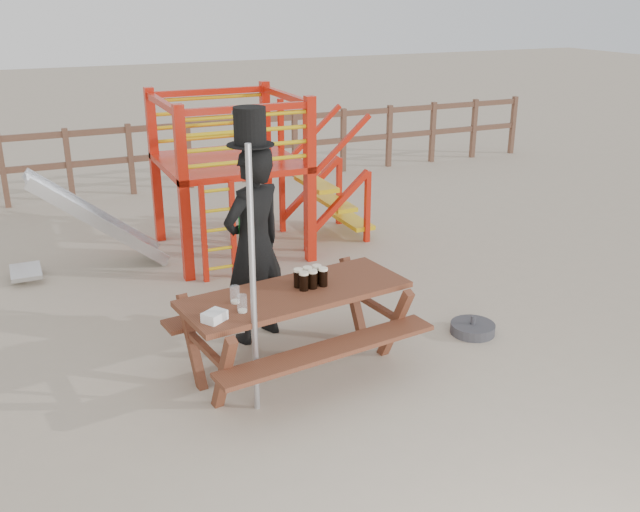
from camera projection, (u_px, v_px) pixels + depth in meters
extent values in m
plane|color=tan|center=(332.00, 376.00, 6.46)|extent=(60.00, 60.00, 0.00)
cube|color=brown|center=(158.00, 127.00, 12.06)|extent=(15.00, 0.06, 0.10)
cube|color=brown|center=(160.00, 157.00, 12.24)|extent=(15.00, 0.06, 0.10)
cube|color=brown|center=(3.00, 171.00, 11.28)|extent=(0.09, 0.09, 1.20)
cube|color=brown|center=(69.00, 165.00, 11.66)|extent=(0.09, 0.09, 1.20)
cube|color=brown|center=(131.00, 159.00, 12.05)|extent=(0.09, 0.09, 1.20)
cube|color=brown|center=(189.00, 154.00, 12.43)|extent=(0.09, 0.09, 1.20)
cube|color=brown|center=(243.00, 149.00, 12.81)|extent=(0.09, 0.09, 1.20)
cube|color=brown|center=(295.00, 145.00, 13.19)|extent=(0.09, 0.09, 1.20)
cube|color=brown|center=(343.00, 140.00, 13.58)|extent=(0.09, 0.09, 1.20)
cube|color=brown|center=(389.00, 136.00, 13.96)|extent=(0.09, 0.09, 1.20)
cube|color=brown|center=(433.00, 132.00, 14.34)|extent=(0.09, 0.09, 1.20)
cube|color=brown|center=(474.00, 129.00, 14.72)|extent=(0.09, 0.09, 1.20)
cube|color=brown|center=(513.00, 125.00, 15.11)|extent=(0.09, 0.09, 1.20)
cube|color=red|center=(184.00, 195.00, 8.26)|extent=(0.12, 0.12, 2.10)
cube|color=red|center=(310.00, 181.00, 8.87)|extent=(0.12, 0.12, 2.10)
cube|color=red|center=(155.00, 166.00, 9.63)|extent=(0.12, 0.12, 2.10)
cube|color=red|center=(266.00, 156.00, 10.24)|extent=(0.12, 0.12, 2.10)
cube|color=red|center=(229.00, 162.00, 9.20)|extent=(1.72, 1.72, 0.08)
cube|color=red|center=(246.00, 109.00, 8.23)|extent=(1.60, 0.08, 0.08)
cube|color=red|center=(209.00, 92.00, 9.60)|extent=(1.60, 0.08, 0.08)
cube|color=red|center=(162.00, 103.00, 8.61)|extent=(0.08, 1.60, 0.08)
cube|color=red|center=(285.00, 96.00, 9.22)|extent=(0.08, 1.60, 0.08)
cylinder|color=gold|center=(248.00, 161.00, 8.45)|extent=(1.50, 0.05, 0.05)
cylinder|color=gold|center=(211.00, 137.00, 9.82)|extent=(1.50, 0.05, 0.05)
cylinder|color=gold|center=(248.00, 146.00, 8.39)|extent=(1.50, 0.05, 0.05)
cylinder|color=gold|center=(210.00, 124.00, 9.75)|extent=(1.50, 0.05, 0.05)
cylinder|color=gold|center=(247.00, 131.00, 8.32)|extent=(1.50, 0.05, 0.05)
cylinder|color=gold|center=(210.00, 111.00, 9.69)|extent=(1.50, 0.05, 0.05)
cylinder|color=gold|center=(247.00, 115.00, 8.26)|extent=(1.50, 0.05, 0.05)
cylinder|color=gold|center=(209.00, 98.00, 9.63)|extent=(1.50, 0.05, 0.05)
cube|color=red|center=(204.00, 234.00, 8.35)|extent=(0.06, 0.06, 1.20)
cube|color=red|center=(233.00, 230.00, 8.49)|extent=(0.06, 0.06, 1.20)
cylinder|color=gold|center=(220.00, 267.00, 8.58)|extent=(0.36, 0.04, 0.04)
cylinder|color=gold|center=(219.00, 249.00, 8.50)|extent=(0.36, 0.04, 0.04)
cylinder|color=gold|center=(218.00, 230.00, 8.41)|extent=(0.36, 0.04, 0.04)
cylinder|color=gold|center=(217.00, 210.00, 8.33)|extent=(0.36, 0.04, 0.04)
cylinder|color=gold|center=(216.00, 190.00, 8.24)|extent=(0.36, 0.04, 0.04)
cube|color=gold|center=(297.00, 164.00, 9.60)|extent=(0.30, 0.90, 0.06)
cube|color=gold|center=(316.00, 184.00, 9.81)|extent=(0.30, 0.90, 0.06)
cube|color=gold|center=(334.00, 202.00, 10.03)|extent=(0.30, 0.90, 0.06)
cube|color=gold|center=(352.00, 220.00, 10.24)|extent=(0.30, 0.90, 0.06)
cube|color=red|center=(338.00, 204.00, 9.54)|extent=(0.95, 0.08, 0.86)
cube|color=red|center=(311.00, 188.00, 10.31)|extent=(0.95, 0.08, 0.86)
cube|color=silver|center=(98.00, 221.00, 8.75)|extent=(1.53, 0.55, 1.21)
cube|color=silver|center=(101.00, 224.00, 8.50)|extent=(1.58, 0.04, 1.28)
cube|color=silver|center=(95.00, 212.00, 8.97)|extent=(1.58, 0.04, 1.28)
cube|color=silver|center=(26.00, 272.00, 8.59)|extent=(0.35, 0.55, 0.05)
cube|color=brown|center=(296.00, 294.00, 6.30)|extent=(2.12, 1.03, 0.05)
cube|color=brown|center=(329.00, 350.00, 5.96)|extent=(2.06, 0.56, 0.04)
cube|color=brown|center=(267.00, 303.00, 6.85)|extent=(2.06, 0.56, 0.04)
cube|color=brown|center=(207.00, 359.00, 6.01)|extent=(0.25, 1.22, 0.73)
cube|color=brown|center=(374.00, 313.00, 6.87)|extent=(0.25, 1.22, 0.73)
imported|color=black|center=(254.00, 246.00, 6.86)|extent=(0.84, 0.72, 1.95)
cube|color=#0B7E1E|center=(242.00, 219.00, 6.87)|extent=(0.08, 0.05, 0.46)
cylinder|color=black|center=(251.00, 145.00, 6.51)|extent=(0.44, 0.44, 0.01)
cylinder|color=black|center=(250.00, 125.00, 6.45)|extent=(0.30, 0.30, 0.34)
cube|color=white|center=(238.00, 111.00, 6.50)|extent=(0.14, 0.07, 0.04)
cylinder|color=#B2B2B7|center=(253.00, 285.00, 5.58)|extent=(0.05, 0.05, 2.24)
cylinder|color=#35353A|center=(473.00, 328.00, 7.25)|extent=(0.45, 0.45, 0.10)
cylinder|color=#35353A|center=(473.00, 320.00, 7.22)|extent=(0.05, 0.05, 0.09)
cube|color=white|center=(214.00, 316.00, 5.71)|extent=(0.23, 0.21, 0.08)
cylinder|color=black|center=(304.00, 282.00, 6.29)|extent=(0.08, 0.08, 0.15)
cylinder|color=#F7EACA|center=(304.00, 273.00, 6.26)|extent=(0.08, 0.08, 0.02)
cylinder|color=black|center=(313.00, 280.00, 6.33)|extent=(0.08, 0.08, 0.15)
cylinder|color=#F7EACA|center=(313.00, 271.00, 6.30)|extent=(0.08, 0.08, 0.02)
cylinder|color=black|center=(323.00, 278.00, 6.38)|extent=(0.08, 0.08, 0.15)
cylinder|color=#F7EACA|center=(323.00, 269.00, 6.35)|extent=(0.08, 0.08, 0.02)
cylinder|color=black|center=(298.00, 279.00, 6.36)|extent=(0.08, 0.08, 0.15)
cylinder|color=#F7EACA|center=(298.00, 270.00, 6.33)|extent=(0.08, 0.08, 0.02)
cylinder|color=black|center=(307.00, 277.00, 6.40)|extent=(0.08, 0.08, 0.15)
cylinder|color=#F7EACA|center=(307.00, 268.00, 6.37)|extent=(0.08, 0.08, 0.02)
cylinder|color=black|center=(317.00, 275.00, 6.44)|extent=(0.08, 0.08, 0.15)
cylinder|color=#F7EACA|center=(317.00, 266.00, 6.41)|extent=(0.08, 0.08, 0.02)
cylinder|color=silver|center=(235.00, 295.00, 6.03)|extent=(0.08, 0.08, 0.15)
cylinder|color=#F7EACA|center=(235.00, 302.00, 6.05)|extent=(0.07, 0.07, 0.02)
cylinder|color=silver|center=(242.00, 304.00, 5.86)|extent=(0.08, 0.08, 0.15)
cylinder|color=#F7EACA|center=(242.00, 311.00, 5.88)|extent=(0.07, 0.07, 0.02)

